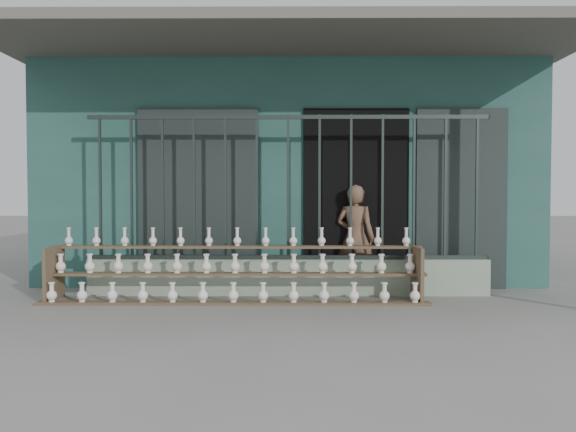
{
  "coord_description": "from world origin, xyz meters",
  "views": [
    {
      "loc": [
        0.04,
        -5.7,
        1.23
      ],
      "look_at": [
        0.0,
        1.0,
        1.0
      ],
      "focal_mm": 35.0,
      "sensor_mm": 36.0,
      "label": 1
    }
  ],
  "objects": [
    {
      "name": "workshop_building",
      "position": [
        0.0,
        4.23,
        1.62
      ],
      "size": [
        7.4,
        6.6,
        3.21
      ],
      "color": "#27524B",
      "rests_on": "ground"
    },
    {
      "name": "ground",
      "position": [
        0.0,
        0.0,
        0.0
      ],
      "size": [
        60.0,
        60.0,
        0.0
      ],
      "primitive_type": "plane",
      "color": "slate"
    },
    {
      "name": "shelf_rack",
      "position": [
        -0.62,
        0.88,
        0.36
      ],
      "size": [
        4.5,
        0.68,
        0.85
      ],
      "color": "brown",
      "rests_on": "ground"
    },
    {
      "name": "elderly_woman",
      "position": [
        0.88,
        1.65,
        0.69
      ],
      "size": [
        0.6,
        0.5,
        1.39
      ],
      "primitive_type": "imported",
      "rotation": [
        0.0,
        0.0,
        2.76
      ],
      "color": "brown",
      "rests_on": "ground"
    },
    {
      "name": "parapet_wall",
      "position": [
        0.0,
        1.3,
        0.23
      ],
      "size": [
        5.0,
        0.2,
        0.45
      ],
      "primitive_type": "cube",
      "color": "#8FA38B",
      "rests_on": "ground"
    },
    {
      "name": "security_fence",
      "position": [
        -0.0,
        1.3,
        1.35
      ],
      "size": [
        5.0,
        0.04,
        1.8
      ],
      "color": "#283330",
      "rests_on": "parapet_wall"
    }
  ]
}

